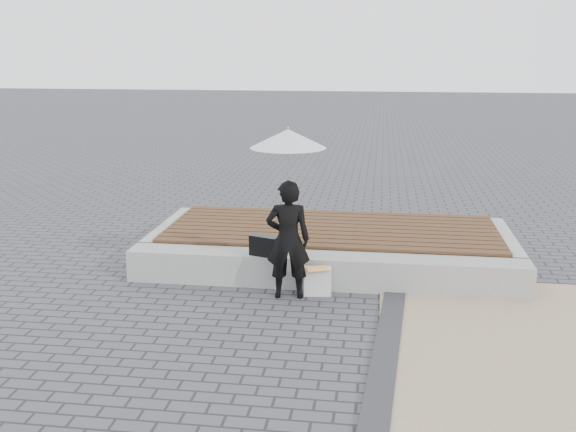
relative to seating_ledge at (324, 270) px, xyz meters
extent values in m
plane|color=#45454A|center=(0.00, -1.60, -0.20)|extent=(80.00, 80.00, 0.00)
cube|color=#2F3032|center=(0.75, -2.10, -0.18)|extent=(0.61, 5.20, 0.04)
cube|color=#ABABA6|center=(0.00, 0.00, 0.00)|extent=(5.00, 0.45, 0.40)
cube|color=#AFB0AA|center=(0.00, 1.20, 0.00)|extent=(5.00, 2.00, 0.40)
imported|color=black|center=(-0.39, -0.45, 0.51)|extent=(0.56, 0.40, 1.43)
cylinder|color=#A6A6AB|center=(-0.39, -0.45, 1.16)|extent=(0.02, 0.02, 0.87)
cone|color=silver|center=(-0.39, -0.45, 1.70)|extent=(0.87, 0.87, 0.21)
sphere|color=#A6A6AB|center=(-0.39, -0.45, 1.83)|extent=(0.03, 0.03, 0.03)
cube|color=black|center=(-0.74, -0.14, 0.33)|extent=(0.38, 0.24, 0.26)
cube|color=silver|center=(-0.05, -0.34, -0.03)|extent=(0.34, 0.18, 0.35)
cube|color=#FD694A|center=(-0.05, -0.39, 0.15)|extent=(0.32, 0.28, 0.01)
camera|label=1|loc=(0.66, -7.90, 2.70)|focal=41.62mm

